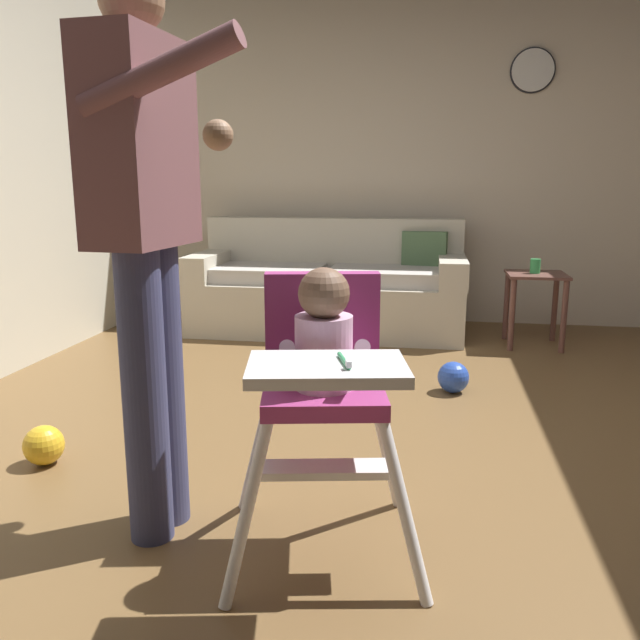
{
  "coord_description": "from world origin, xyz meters",
  "views": [
    {
      "loc": [
        0.28,
        -2.56,
        1.15
      ],
      "look_at": [
        -0.03,
        -0.73,
        0.74
      ],
      "focal_mm": 35.98,
      "sensor_mm": 36.0,
      "label": 1
    }
  ],
  "objects_px": {
    "sippy_cup": "(535,266)",
    "toy_ball_second": "(44,445)",
    "high_chair": "(324,363)",
    "toy_ball": "(453,377)",
    "wall_clock": "(533,70)",
    "couch": "(330,288)",
    "side_table": "(535,293)",
    "adult_standing": "(147,232)"
  },
  "relations": [
    {
      "from": "couch",
      "to": "side_table",
      "type": "distance_m",
      "value": 1.53
    },
    {
      "from": "toy_ball",
      "to": "side_table",
      "type": "distance_m",
      "value": 1.33
    },
    {
      "from": "sippy_cup",
      "to": "wall_clock",
      "type": "relative_size",
      "value": 0.3
    },
    {
      "from": "high_chair",
      "to": "wall_clock",
      "type": "bearing_deg",
      "value": 152.78
    },
    {
      "from": "adult_standing",
      "to": "sippy_cup",
      "type": "xyz_separation_m",
      "value": [
        1.59,
        2.77,
        -0.42
      ]
    },
    {
      "from": "sippy_cup",
      "to": "couch",
      "type": "bearing_deg",
      "value": 170.15
    },
    {
      "from": "toy_ball",
      "to": "side_table",
      "type": "height_order",
      "value": "side_table"
    },
    {
      "from": "adult_standing",
      "to": "sippy_cup",
      "type": "bearing_deg",
      "value": 64.43
    },
    {
      "from": "adult_standing",
      "to": "toy_ball_second",
      "type": "height_order",
      "value": "adult_standing"
    },
    {
      "from": "toy_ball_second",
      "to": "sippy_cup",
      "type": "distance_m",
      "value": 3.33
    },
    {
      "from": "toy_ball",
      "to": "side_table",
      "type": "relative_size",
      "value": 0.33
    },
    {
      "from": "side_table",
      "to": "wall_clock",
      "type": "height_order",
      "value": "wall_clock"
    },
    {
      "from": "high_chair",
      "to": "toy_ball_second",
      "type": "xyz_separation_m",
      "value": [
        -1.24,
        0.43,
        -0.54
      ]
    },
    {
      "from": "sippy_cup",
      "to": "toy_ball_second",
      "type": "bearing_deg",
      "value": -133.68
    },
    {
      "from": "toy_ball_second",
      "to": "side_table",
      "type": "xyz_separation_m",
      "value": [
        2.29,
        2.38,
        0.3
      ]
    },
    {
      "from": "adult_standing",
      "to": "side_table",
      "type": "height_order",
      "value": "adult_standing"
    },
    {
      "from": "high_chair",
      "to": "wall_clock",
      "type": "height_order",
      "value": "wall_clock"
    },
    {
      "from": "sippy_cup",
      "to": "wall_clock",
      "type": "distance_m",
      "value": 1.58
    },
    {
      "from": "couch",
      "to": "sippy_cup",
      "type": "height_order",
      "value": "couch"
    },
    {
      "from": "toy_ball",
      "to": "toy_ball_second",
      "type": "bearing_deg",
      "value": -144.14
    },
    {
      "from": "high_chair",
      "to": "sippy_cup",
      "type": "height_order",
      "value": "high_chair"
    },
    {
      "from": "high_chair",
      "to": "couch",
      "type": "bearing_deg",
      "value": 177.42
    },
    {
      "from": "adult_standing",
      "to": "toy_ball",
      "type": "height_order",
      "value": "adult_standing"
    },
    {
      "from": "high_chair",
      "to": "toy_ball_second",
      "type": "bearing_deg",
      "value": -120.23
    },
    {
      "from": "toy_ball_second",
      "to": "sippy_cup",
      "type": "bearing_deg",
      "value": 46.32
    },
    {
      "from": "high_chair",
      "to": "toy_ball_second",
      "type": "height_order",
      "value": "high_chair"
    },
    {
      "from": "couch",
      "to": "side_table",
      "type": "relative_size",
      "value": 4.0
    },
    {
      "from": "high_chair",
      "to": "wall_clock",
      "type": "relative_size",
      "value": 2.72
    },
    {
      "from": "high_chair",
      "to": "toy_ball",
      "type": "bearing_deg",
      "value": 153.57
    },
    {
      "from": "toy_ball",
      "to": "toy_ball_second",
      "type": "height_order",
      "value": "toy_ball"
    },
    {
      "from": "toy_ball_second",
      "to": "sippy_cup",
      "type": "relative_size",
      "value": 1.65
    },
    {
      "from": "high_chair",
      "to": "sippy_cup",
      "type": "bearing_deg",
      "value": 148.79
    },
    {
      "from": "adult_standing",
      "to": "side_table",
      "type": "distance_m",
      "value": 3.26
    },
    {
      "from": "toy_ball",
      "to": "toy_ball_second",
      "type": "relative_size",
      "value": 1.05
    },
    {
      "from": "couch",
      "to": "toy_ball",
      "type": "distance_m",
      "value": 1.7
    },
    {
      "from": "adult_standing",
      "to": "sippy_cup",
      "type": "relative_size",
      "value": 17.49
    },
    {
      "from": "toy_ball_second",
      "to": "wall_clock",
      "type": "relative_size",
      "value": 0.49
    },
    {
      "from": "couch",
      "to": "side_table",
      "type": "height_order",
      "value": "couch"
    },
    {
      "from": "toy_ball_second",
      "to": "side_table",
      "type": "relative_size",
      "value": 0.32
    },
    {
      "from": "high_chair",
      "to": "toy_ball_second",
      "type": "relative_size",
      "value": 5.53
    },
    {
      "from": "high_chair",
      "to": "toy_ball",
      "type": "xyz_separation_m",
      "value": [
        0.46,
        1.66,
        -0.53
      ]
    },
    {
      "from": "side_table",
      "to": "wall_clock",
      "type": "bearing_deg",
      "value": 91.36
    }
  ]
}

